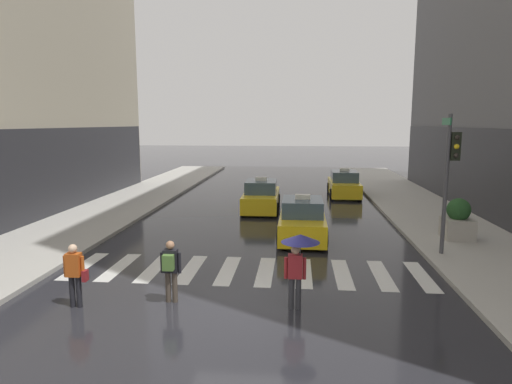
{
  "coord_description": "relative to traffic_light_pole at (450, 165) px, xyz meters",
  "views": [
    {
      "loc": [
        1.55,
        -10.36,
        4.65
      ],
      "look_at": [
        -0.17,
        8.0,
        1.76
      ],
      "focal_mm": 30.93,
      "sensor_mm": 36.0,
      "label": 1
    }
  ],
  "objects": [
    {
      "name": "taxi_second",
      "position": [
        -7.05,
        7.85,
        -2.53
      ],
      "size": [
        1.97,
        4.56,
        1.8
      ],
      "color": "yellow",
      "rests_on": "ground"
    },
    {
      "name": "crosswalk_markings",
      "position": [
        -6.71,
        -2.04,
        -3.25
      ],
      "size": [
        11.3,
        2.8,
        0.01
      ],
      "color": "silver",
      "rests_on": "ground"
    },
    {
      "name": "pedestrian_with_handbag",
      "position": [
        -10.72,
        -5.19,
        -2.32
      ],
      "size": [
        0.6,
        0.24,
        1.65
      ],
      "color": "black",
      "rests_on": "ground"
    },
    {
      "name": "traffic_light_pole",
      "position": [
        0.0,
        0.0,
        0.0
      ],
      "size": [
        0.44,
        0.84,
        4.8
      ],
      "color": "#47474C",
      "rests_on": "curb_right"
    },
    {
      "name": "pedestrian_with_umbrella",
      "position": [
        -5.1,
        -4.8,
        -1.74
      ],
      "size": [
        0.96,
        0.96,
        1.94
      ],
      "color": "#333338",
      "rests_on": "ground"
    },
    {
      "name": "taxi_lead",
      "position": [
        -4.91,
        2.26,
        -2.53
      ],
      "size": [
        1.96,
        4.55,
        1.8
      ],
      "color": "yellow",
      "rests_on": "ground"
    },
    {
      "name": "planter_near_corner",
      "position": [
        1.15,
        2.14,
        -2.38
      ],
      "size": [
        1.1,
        1.1,
        1.6
      ],
      "color": "#A8A399",
      "rests_on": "curb_right"
    },
    {
      "name": "pedestrian_with_backpack",
      "position": [
        -8.39,
        -4.69,
        -2.29
      ],
      "size": [
        0.55,
        0.43,
        1.65
      ],
      "color": "#473D33",
      "rests_on": "ground"
    },
    {
      "name": "ground_plane",
      "position": [
        -6.71,
        -5.04,
        -3.26
      ],
      "size": [
        160.0,
        160.0,
        0.0
      ],
      "primitive_type": "plane",
      "color": "#26262B"
    },
    {
      "name": "taxi_third",
      "position": [
        -2.15,
        12.95,
        -2.53
      ],
      "size": [
        1.96,
        4.55,
        1.8
      ],
      "color": "yellow",
      "rests_on": "ground"
    }
  ]
}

